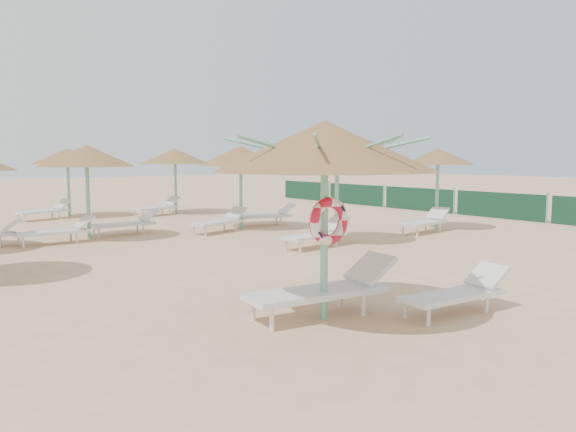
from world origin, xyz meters
TOP-DOWN VIEW (x-y plane):
  - ground at (0.00, 0.00)m, footprint 120.00×120.00m
  - main_palapa at (-0.21, -0.35)m, footprint 3.20×3.20m
  - lounger_main_a at (-0.05, -0.22)m, footprint 2.40×0.97m
  - lounger_main_b at (1.62, -1.32)m, footprint 1.90×0.70m
  - palapa_field at (0.96, 10.58)m, footprint 17.72×13.82m
  - windbreak_fence at (14.00, 9.96)m, footprint 0.08×19.84m

SIDE VIEW (x-z plane):
  - ground at x=0.00m, z-range 0.00..0.00m
  - lounger_main_b at x=1.62m, z-range -0.02..0.66m
  - lounger_main_a at x=-0.05m, z-range -0.02..0.83m
  - windbreak_fence at x=14.00m, z-range -0.05..1.05m
  - palapa_field at x=0.96m, z-range 0.95..3.66m
  - main_palapa at x=-0.21m, z-range 1.06..3.92m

